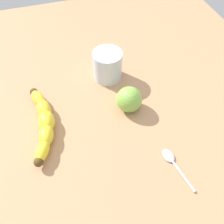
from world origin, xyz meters
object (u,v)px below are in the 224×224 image
at_px(banana, 44,122).
at_px(smoothie_glass, 108,65).
at_px(green_apple_fruit, 129,99).
at_px(teaspoon, 170,158).

height_order(banana, smoothie_glass, smoothie_glass).
bearing_deg(green_apple_fruit, smoothie_glass, 97.98).
relative_size(banana, teaspoon, 2.08).
xyz_separation_m(smoothie_glass, teaspoon, (0.06, -0.30, -0.04)).
bearing_deg(teaspoon, banana, 45.86).
bearing_deg(banana, teaspoon, -120.58).
xyz_separation_m(green_apple_fruit, teaspoon, (0.04, -0.17, -0.03)).
height_order(green_apple_fruit, teaspoon, green_apple_fruit).
bearing_deg(smoothie_glass, teaspoon, -79.07).
bearing_deg(green_apple_fruit, teaspoon, -76.86).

